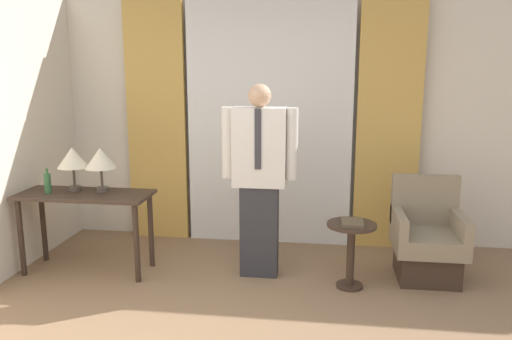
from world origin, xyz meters
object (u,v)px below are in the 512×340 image
Objects in this scene: side_table at (351,244)px; book at (352,223)px; person at (259,174)px; bottle_near_edge at (48,183)px; table_lamp_left at (73,159)px; armchair at (427,242)px; desk at (85,206)px; table_lamp_right at (101,159)px.

side_table is 0.20m from book.
person reaches higher than side_table.
bottle_near_edge reaches higher than book.
side_table is (2.56, -0.13, -0.67)m from table_lamp_left.
armchair is at bearing 5.43° from person.
armchair is at bearing 24.31° from side_table.
table_lamp_left is 1.74m from person.
bottle_near_edge is at bearing 179.91° from side_table.
table_lamp_left reaches higher than bottle_near_edge.
person is at bearing 4.60° from desk.
bottle_near_edge is at bearing -165.47° from table_lamp_right.
armchair reaches higher than desk.
table_lamp_right is 1.79× the size of book.
desk is at bearing -175.40° from person.
table_lamp_right is 0.71× the size of side_table.
desk is 0.40m from bottle_near_edge.
desk is at bearing -175.00° from armchair.
desk is at bearing 6.31° from bottle_near_edge.
side_table is at bearing 91.90° from book.
bottle_near_edge is at bearing -174.87° from armchair.
book is (-0.69, -0.34, 0.26)m from armchair.
armchair is at bearing 26.05° from book.
table_lamp_left reaches higher than side_table.
side_table is at bearing -11.76° from person.
table_lamp_right reaches higher than side_table.
side_table is at bearing -0.09° from bottle_near_edge.
table_lamp_right is 0.23× the size of person.
desk is 2.97× the size of table_lamp_right.
bottle_near_edge is at bearing -173.69° from desk.
table_lamp_right is 2.34m from book.
table_lamp_right is 2.38m from side_table.
desk is 3.14m from armchair.
person reaches higher than table_lamp_left.
person is (1.74, 0.04, -0.11)m from table_lamp_left.
armchair is at bearing 5.13° from bottle_near_edge.
table_lamp_right is 3.07m from armchair.
person reaches higher than bottle_near_edge.
desk is 1.64m from person.
side_table is (0.82, -0.17, -0.56)m from person.
table_lamp_right is at bearing 0.00° from table_lamp_left.
book is at bearing -13.45° from person.
table_lamp_left is 0.45× the size of armchair.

